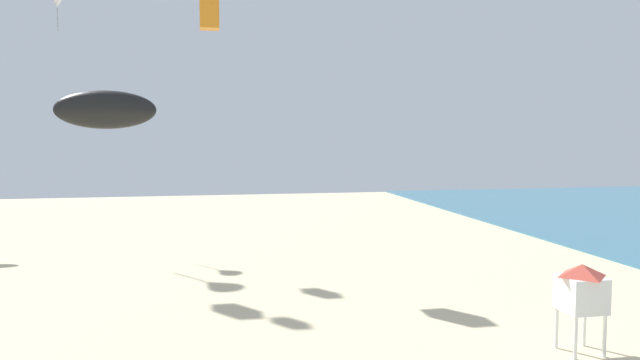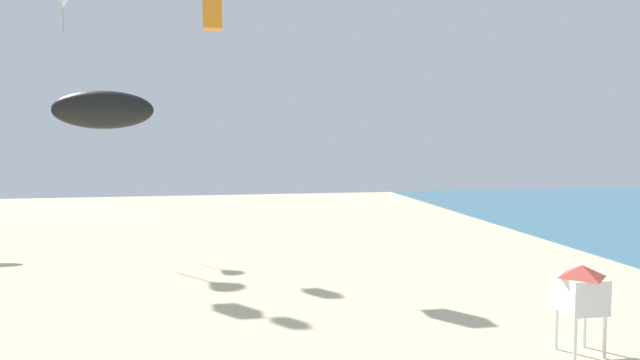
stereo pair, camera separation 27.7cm
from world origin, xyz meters
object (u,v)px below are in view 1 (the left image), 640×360
lifeguard_stand (581,289)px  kite_orange_box (209,14)px  kite_black_parafoil (106,110)px  kite_white_delta (57,1)px

lifeguard_stand → kite_orange_box: size_ratio=1.76×
kite_orange_box → kite_black_parafoil: bearing=-100.0°
kite_orange_box → kite_white_delta: size_ratio=0.62×
kite_black_parafoil → kite_orange_box: bearing=80.0°
lifeguard_stand → kite_white_delta: 34.70m
kite_white_delta → kite_black_parafoil: bearing=-75.8°
lifeguard_stand → kite_orange_box: 20.68m
lifeguard_stand → kite_black_parafoil: size_ratio=1.11×
lifeguard_stand → kite_white_delta: (-19.27, 25.86, 12.80)m
kite_orange_box → lifeguard_stand: bearing=-56.1°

